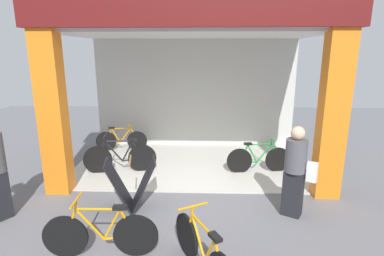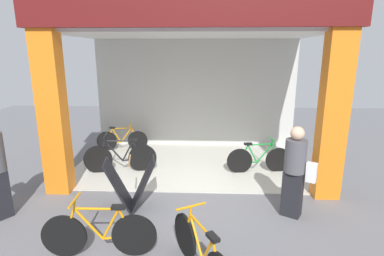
% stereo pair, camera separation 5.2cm
% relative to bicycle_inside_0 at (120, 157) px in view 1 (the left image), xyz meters
% --- Properties ---
extents(ground_plane, '(19.60, 19.60, 0.00)m').
position_rel_bicycle_inside_0_xyz_m(ground_plane, '(1.69, -1.03, -0.37)').
color(ground_plane, slate).
rests_on(ground_plane, ground).
extents(shop_facade, '(6.00, 3.63, 4.07)m').
position_rel_bicycle_inside_0_xyz_m(shop_facade, '(1.69, 0.62, 1.79)').
color(shop_facade, beige).
rests_on(shop_facade, ground).
extents(bicycle_inside_0, '(1.68, 0.46, 0.93)m').
position_rel_bicycle_inside_0_xyz_m(bicycle_inside_0, '(0.00, 0.00, 0.00)').
color(bicycle_inside_0, black).
rests_on(bicycle_inside_0, ground).
extents(bicycle_inside_1, '(1.44, 0.40, 0.79)m').
position_rel_bicycle_inside_0_xyz_m(bicycle_inside_1, '(-0.40, 1.62, -0.05)').
color(bicycle_inside_1, black).
rests_on(bicycle_inside_1, ground).
extents(bicycle_inside_2, '(1.51, 0.42, 0.84)m').
position_rel_bicycle_inside_0_xyz_m(bicycle_inside_2, '(3.24, 0.11, -0.04)').
color(bicycle_inside_2, black).
rests_on(bicycle_inside_2, ground).
extents(bicycle_parked_0, '(1.59, 0.44, 0.87)m').
position_rel_bicycle_inside_0_xyz_m(bicycle_parked_0, '(0.53, -3.03, -0.02)').
color(bicycle_parked_0, black).
rests_on(bicycle_parked_0, ground).
extents(bicycle_parked_1, '(0.79, 1.38, 0.86)m').
position_rel_bicycle_inside_0_xyz_m(bicycle_parked_1, '(1.94, -3.38, -0.03)').
color(bicycle_parked_1, black).
rests_on(bicycle_parked_1, ground).
extents(sandwich_board_sign, '(0.97, 0.72, 0.95)m').
position_rel_bicycle_inside_0_xyz_m(sandwich_board_sign, '(0.65, -1.69, 0.10)').
color(sandwich_board_sign, black).
rests_on(sandwich_board_sign, ground).
extents(pedestrian_1, '(0.58, 0.49, 1.60)m').
position_rel_bicycle_inside_0_xyz_m(pedestrian_1, '(3.50, -1.80, 0.46)').
color(pedestrian_1, black).
rests_on(pedestrian_1, ground).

